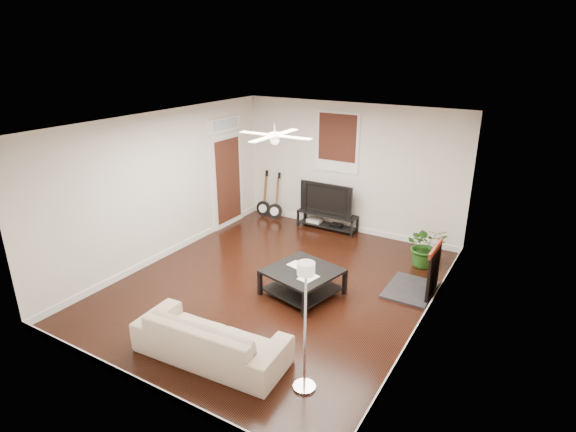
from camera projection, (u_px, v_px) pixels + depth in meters
name	position (u px, v px, depth m)	size (l,w,h in m)	color
room	(275.00, 209.00, 7.54)	(5.01, 6.01, 2.81)	black
brick_accent	(446.00, 218.00, 7.15)	(0.02, 2.20, 2.80)	#B14C39
fireplace	(422.00, 268.00, 7.62)	(0.80, 1.10, 0.92)	black
window_back	(337.00, 142.00, 9.88)	(1.00, 0.06, 1.30)	#33140E
door_left	(227.00, 172.00, 10.30)	(0.08, 1.00, 2.50)	white
tv_stand	(327.00, 221.00, 10.38)	(1.37, 0.37, 0.38)	black
tv	(328.00, 198.00, 10.21)	(1.23, 0.16, 0.71)	black
coffee_table	(302.00, 282.00, 7.67)	(1.06, 1.06, 0.44)	black
sofa	(211.00, 337.00, 6.09)	(2.07, 0.81, 0.61)	tan
floor_lamp	(305.00, 328.00, 5.34)	(0.28, 0.28, 1.69)	white
potted_plant	(426.00, 246.00, 8.59)	(0.73, 0.63, 0.81)	#215618
guitar_left	(263.00, 194.00, 11.04)	(0.35, 0.24, 1.12)	black
guitar_right	(275.00, 197.00, 10.85)	(0.35, 0.24, 1.12)	black
ceiling_fan	(275.00, 135.00, 7.12)	(1.24, 1.24, 0.32)	white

